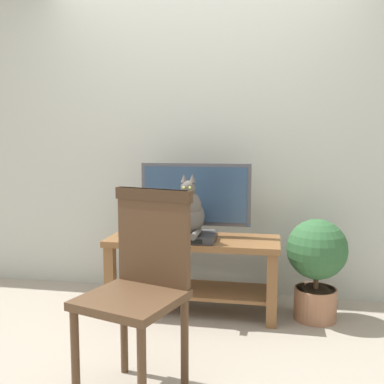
{
  "coord_description": "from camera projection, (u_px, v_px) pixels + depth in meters",
  "views": [
    {
      "loc": [
        0.57,
        -2.51,
        1.24
      ],
      "look_at": [
        -0.01,
        0.52,
        0.88
      ],
      "focal_mm": 41.23,
      "sensor_mm": 36.0,
      "label": 1
    }
  ],
  "objects": [
    {
      "name": "wooden_chair",
      "position": [
        141.0,
        277.0,
        2.14
      ],
      "size": [
        0.54,
        0.54,
        1.0
      ],
      "color": "#513823",
      "rests_on": "ground"
    },
    {
      "name": "book_stack",
      "position": [
        137.0,
        229.0,
        3.29
      ],
      "size": [
        0.25,
        0.19,
        0.09
      ],
      "color": "#2D2D33",
      "rests_on": "tv_stand"
    },
    {
      "name": "ground_plane",
      "position": [
        177.0,
        345.0,
        2.69
      ],
      "size": [
        12.0,
        12.0,
        0.0
      ],
      "primitive_type": "plane",
      "color": "gray"
    },
    {
      "name": "potted_plant",
      "position": [
        317.0,
        261.0,
        3.04
      ],
      "size": [
        0.42,
        0.42,
        0.71
      ],
      "color": "#9E6B4C",
      "rests_on": "ground"
    },
    {
      "name": "cat",
      "position": [
        189.0,
        212.0,
        3.05
      ],
      "size": [
        0.21,
        0.35,
        0.42
      ],
      "color": "#514C47",
      "rests_on": "media_box"
    },
    {
      "name": "back_wall",
      "position": [
        205.0,
        122.0,
        3.58
      ],
      "size": [
        7.0,
        0.12,
        2.8
      ],
      "primitive_type": "cube",
      "color": "#B7BCB2",
      "rests_on": "ground"
    },
    {
      "name": "tv",
      "position": [
        196.0,
        197.0,
        3.24
      ],
      "size": [
        0.81,
        0.2,
        0.54
      ],
      "color": "#4C4C51",
      "rests_on": "tv_stand"
    },
    {
      "name": "tv_stand",
      "position": [
        193.0,
        260.0,
        3.2
      ],
      "size": [
        1.24,
        0.47,
        0.54
      ],
      "color": "brown",
      "rests_on": "ground"
    },
    {
      "name": "media_box",
      "position": [
        190.0,
        237.0,
        3.09
      ],
      "size": [
        0.36,
        0.24,
        0.05
      ],
      "color": "#2D2D30",
      "rests_on": "tv_stand"
    }
  ]
}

